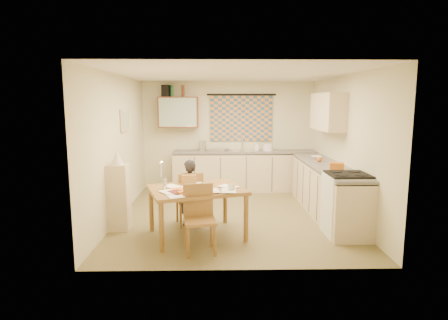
{
  "coord_description": "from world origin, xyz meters",
  "views": [
    {
      "loc": [
        -0.28,
        -6.55,
        2.03
      ],
      "look_at": [
        -0.15,
        0.2,
        0.98
      ],
      "focal_mm": 30.0,
      "sensor_mm": 36.0,
      "label": 1
    }
  ],
  "objects_px": {
    "counter_right": "(326,190)",
    "stove": "(347,205)",
    "counter_back": "(245,171)",
    "person": "(190,193)",
    "dining_table": "(197,212)",
    "chair_far": "(189,208)",
    "shelf_stand": "(119,197)"
  },
  "relations": [
    {
      "from": "shelf_stand",
      "to": "chair_far",
      "type": "bearing_deg",
      "value": 12.05
    },
    {
      "from": "chair_far",
      "to": "shelf_stand",
      "type": "height_order",
      "value": "shelf_stand"
    },
    {
      "from": "stove",
      "to": "dining_table",
      "type": "height_order",
      "value": "stove"
    },
    {
      "from": "counter_right",
      "to": "stove",
      "type": "relative_size",
      "value": 3.05
    },
    {
      "from": "stove",
      "to": "person",
      "type": "distance_m",
      "value": 2.48
    },
    {
      "from": "dining_table",
      "to": "person",
      "type": "bearing_deg",
      "value": 86.84
    },
    {
      "from": "stove",
      "to": "chair_far",
      "type": "xyz_separation_m",
      "value": [
        -2.44,
        0.56,
        -0.2
      ]
    },
    {
      "from": "counter_right",
      "to": "person",
      "type": "relative_size",
      "value": 2.66
    },
    {
      "from": "dining_table",
      "to": "person",
      "type": "height_order",
      "value": "person"
    },
    {
      "from": "counter_back",
      "to": "person",
      "type": "height_order",
      "value": "person"
    },
    {
      "from": "dining_table",
      "to": "chair_far",
      "type": "bearing_deg",
      "value": 87.34
    },
    {
      "from": "counter_right",
      "to": "chair_far",
      "type": "relative_size",
      "value": 3.29
    },
    {
      "from": "chair_far",
      "to": "person",
      "type": "xyz_separation_m",
      "value": [
        0.02,
        -0.04,
        0.28
      ]
    },
    {
      "from": "person",
      "to": "dining_table",
      "type": "bearing_deg",
      "value": 106.46
    },
    {
      "from": "chair_far",
      "to": "dining_table",
      "type": "bearing_deg",
      "value": 90.26
    },
    {
      "from": "stove",
      "to": "person",
      "type": "relative_size",
      "value": 0.87
    },
    {
      "from": "dining_table",
      "to": "chair_far",
      "type": "distance_m",
      "value": 0.59
    },
    {
      "from": "person",
      "to": "shelf_stand",
      "type": "bearing_deg",
      "value": 11.35
    },
    {
      "from": "counter_back",
      "to": "chair_far",
      "type": "height_order",
      "value": "counter_back"
    },
    {
      "from": "dining_table",
      "to": "shelf_stand",
      "type": "height_order",
      "value": "shelf_stand"
    },
    {
      "from": "stove",
      "to": "chair_far",
      "type": "height_order",
      "value": "stove"
    },
    {
      "from": "stove",
      "to": "counter_right",
      "type": "bearing_deg",
      "value": 90.0
    },
    {
      "from": "stove",
      "to": "dining_table",
      "type": "xyz_separation_m",
      "value": [
        -2.28,
        0.0,
        -0.1
      ]
    },
    {
      "from": "counter_back",
      "to": "dining_table",
      "type": "height_order",
      "value": "counter_back"
    },
    {
      "from": "shelf_stand",
      "to": "person",
      "type": "bearing_deg",
      "value": 9.91
    },
    {
      "from": "stove",
      "to": "dining_table",
      "type": "bearing_deg",
      "value": 179.96
    },
    {
      "from": "counter_right",
      "to": "shelf_stand",
      "type": "distance_m",
      "value": 3.62
    },
    {
      "from": "counter_right",
      "to": "stove",
      "type": "xyz_separation_m",
      "value": [
        0.0,
        -1.06,
        0.03
      ]
    },
    {
      "from": "counter_right",
      "to": "person",
      "type": "xyz_separation_m",
      "value": [
        -2.42,
        -0.54,
        0.1
      ]
    },
    {
      "from": "dining_table",
      "to": "shelf_stand",
      "type": "relative_size",
      "value": 1.52
    },
    {
      "from": "counter_right",
      "to": "person",
      "type": "height_order",
      "value": "person"
    },
    {
      "from": "shelf_stand",
      "to": "stove",
      "type": "bearing_deg",
      "value": -5.21
    }
  ]
}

